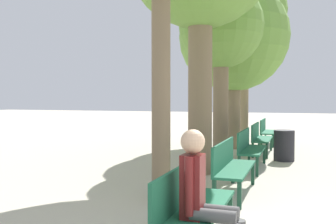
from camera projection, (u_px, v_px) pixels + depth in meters
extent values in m
cube|color=#1E6042|center=(199.00, 210.00, 3.95)|extent=(0.46, 1.74, 0.04)
cube|color=#1E6042|center=(180.00, 186.00, 4.01)|extent=(0.04, 1.74, 0.43)
cube|color=#19422D|center=(230.00, 210.00, 4.67)|extent=(0.06, 0.06, 0.41)
cube|color=#19422D|center=(202.00, 207.00, 4.80)|extent=(0.06, 0.06, 0.41)
cube|color=#1E6042|center=(236.00, 169.00, 6.23)|extent=(0.46, 1.74, 0.04)
cube|color=#1E6042|center=(223.00, 154.00, 6.29)|extent=(0.04, 1.74, 0.43)
cube|color=#19422D|center=(239.00, 195.00, 5.40)|extent=(0.06, 0.06, 0.41)
cube|color=#19422D|center=(253.00, 174.00, 6.95)|extent=(0.06, 0.06, 0.41)
cube|color=#19422D|center=(214.00, 193.00, 5.52)|extent=(0.06, 0.06, 0.41)
cube|color=#19422D|center=(233.00, 172.00, 7.08)|extent=(0.06, 0.06, 0.41)
cube|color=#1E6042|center=(253.00, 150.00, 8.51)|extent=(0.46, 1.74, 0.04)
cube|color=#1E6042|center=(244.00, 139.00, 8.57)|extent=(0.04, 1.74, 0.43)
cube|color=#19422D|center=(257.00, 167.00, 7.68)|extent=(0.06, 0.06, 0.41)
cube|color=#19422D|center=(264.00, 155.00, 9.24)|extent=(0.06, 0.06, 0.41)
cube|color=#19422D|center=(239.00, 166.00, 7.80)|extent=(0.06, 0.06, 0.41)
cube|color=#19422D|center=(249.00, 154.00, 9.36)|extent=(0.06, 0.06, 0.41)
cube|color=#1E6042|center=(263.00, 139.00, 10.79)|extent=(0.46, 1.74, 0.04)
cube|color=#1E6042|center=(255.00, 131.00, 10.85)|extent=(0.04, 1.74, 0.43)
cube|color=#19422D|center=(267.00, 151.00, 9.96)|extent=(0.06, 0.06, 0.41)
cube|color=#19422D|center=(271.00, 144.00, 11.52)|extent=(0.06, 0.06, 0.41)
cube|color=#19422D|center=(253.00, 150.00, 10.08)|extent=(0.06, 0.06, 0.41)
cube|color=#19422D|center=(259.00, 143.00, 11.64)|extent=(0.06, 0.06, 0.41)
cube|color=#1E6042|center=(269.00, 132.00, 13.07)|extent=(0.46, 1.74, 0.04)
cube|color=#1E6042|center=(263.00, 125.00, 13.13)|extent=(0.04, 1.74, 0.43)
cube|color=#19422D|center=(273.00, 141.00, 12.24)|extent=(0.06, 0.06, 0.41)
cube|color=#19422D|center=(276.00, 136.00, 13.80)|extent=(0.06, 0.06, 0.41)
cube|color=#19422D|center=(261.00, 141.00, 12.36)|extent=(0.06, 0.06, 0.41)
cube|color=#19422D|center=(266.00, 136.00, 13.92)|extent=(0.06, 0.06, 0.41)
cylinder|color=#7A664C|center=(161.00, 80.00, 5.70)|extent=(0.29, 0.29, 3.77)
cylinder|color=#7A664C|center=(200.00, 84.00, 7.95)|extent=(0.51, 0.51, 3.82)
cylinder|color=#7A664C|center=(221.00, 104.00, 10.06)|extent=(0.41, 0.41, 2.92)
sphere|color=olive|center=(221.00, 26.00, 9.99)|extent=(2.27, 2.27, 2.27)
cylinder|color=#7A664C|center=(233.00, 108.00, 11.98)|extent=(0.45, 0.45, 2.62)
sphere|color=olive|center=(234.00, 37.00, 11.90)|extent=(3.48, 3.48, 3.48)
cylinder|color=#7A664C|center=(244.00, 88.00, 14.27)|extent=(0.35, 0.35, 4.04)
sphere|color=olive|center=(245.00, 11.00, 14.16)|extent=(3.15, 3.15, 3.15)
cylinder|color=#4C4C4C|center=(213.00, 216.00, 3.47)|extent=(0.44, 0.13, 0.13)
cylinder|color=#4C4C4C|center=(216.00, 211.00, 3.61)|extent=(0.44, 0.13, 0.13)
cube|color=maroon|center=(193.00, 186.00, 3.60)|extent=(0.20, 0.24, 0.62)
cylinder|color=maroon|center=(189.00, 186.00, 3.48)|extent=(0.09, 0.09, 0.56)
cylinder|color=maroon|center=(196.00, 180.00, 3.72)|extent=(0.09, 0.09, 0.56)
sphere|color=tan|center=(193.00, 142.00, 3.59)|extent=(0.24, 0.24, 0.24)
cylinder|color=#232328|center=(284.00, 145.00, 9.63)|extent=(0.52, 0.52, 0.79)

